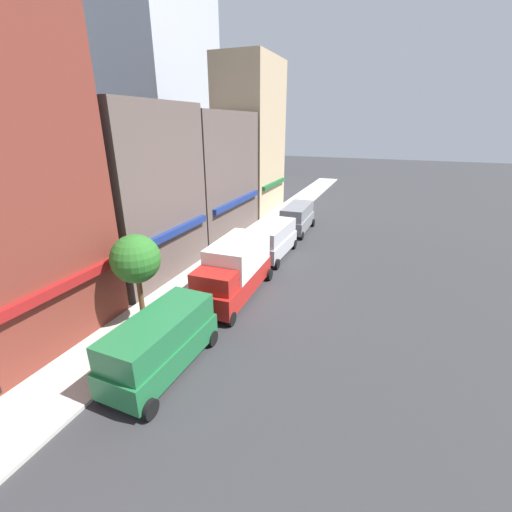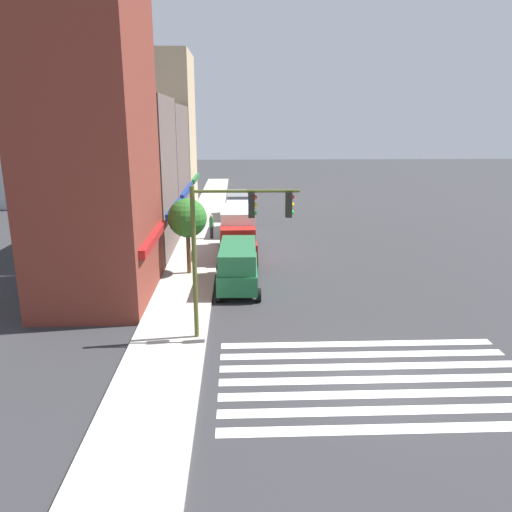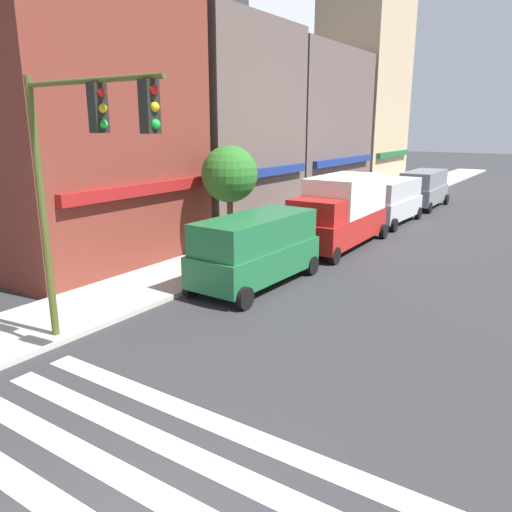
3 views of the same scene
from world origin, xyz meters
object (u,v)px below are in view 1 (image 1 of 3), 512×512
object	(u,v)px
box_truck_red	(234,269)
van_grey	(297,217)
street_tree	(136,259)
pedestrian_green_top	(236,248)
van_green	(161,342)
van_silver	(273,239)

from	to	relation	value
box_truck_red	van_grey	xyz separation A→B (m)	(12.91, -0.00, -0.30)
box_truck_red	street_tree	xyz separation A→B (m)	(-4.22, 2.80, 1.74)
van_grey	box_truck_red	bearing A→B (deg)	178.77
pedestrian_green_top	street_tree	world-z (taller)	street_tree
box_truck_red	street_tree	distance (m)	5.36
van_green	van_silver	world-z (taller)	same
van_green	van_silver	size ratio (longest dim) A/B	1.00
box_truck_red	street_tree	size ratio (longest dim) A/B	1.46
street_tree	van_green	bearing A→B (deg)	-130.09
box_truck_red	van_green	bearing A→B (deg)	178.45
van_grey	street_tree	distance (m)	17.47
van_grey	van_green	bearing A→B (deg)	178.77
van_silver	pedestrian_green_top	distance (m)	2.80
pedestrian_green_top	street_tree	xyz separation A→B (m)	(-8.66, 0.87, 2.25)
van_green	pedestrian_green_top	bearing A→B (deg)	11.53
pedestrian_green_top	street_tree	bearing A→B (deg)	66.88
van_green	street_tree	world-z (taller)	street_tree
van_green	street_tree	bearing A→B (deg)	51.52
van_green	box_truck_red	bearing A→B (deg)	1.61
pedestrian_green_top	box_truck_red	bearing A→B (deg)	96.10
van_green	van_silver	xyz separation A→B (m)	(13.04, 0.00, 0.00)
van_silver	van_grey	xyz separation A→B (m)	(6.45, 0.00, 0.00)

